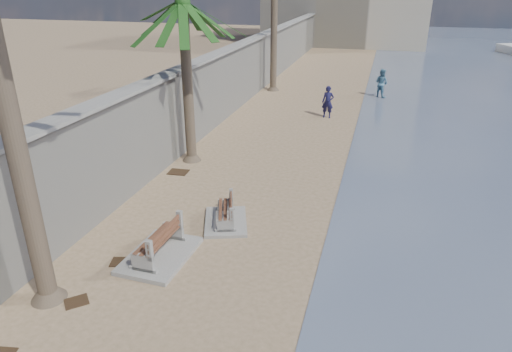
{
  "coord_description": "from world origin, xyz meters",
  "views": [
    {
      "loc": [
        3.16,
        -6.01,
        7.06
      ],
      "look_at": [
        -0.5,
        7.0,
        1.2
      ],
      "focal_mm": 32.0,
      "sensor_mm": 36.0,
      "label": 1
    }
  ],
  "objects_px": {
    "bench_far": "(226,213)",
    "person_b": "(382,82)",
    "palm_mid": "(183,4)",
    "person_a": "(328,100)",
    "bench_near": "(159,244)"
  },
  "relations": [
    {
      "from": "person_a",
      "to": "person_b",
      "type": "xyz_separation_m",
      "value": [
        2.68,
        5.75,
        -0.0
      ]
    },
    {
      "from": "person_a",
      "to": "person_b",
      "type": "distance_m",
      "value": 6.34
    },
    {
      "from": "bench_near",
      "to": "bench_far",
      "type": "height_order",
      "value": "bench_near"
    },
    {
      "from": "bench_far",
      "to": "bench_near",
      "type": "bearing_deg",
      "value": -115.62
    },
    {
      "from": "bench_far",
      "to": "person_b",
      "type": "distance_m",
      "value": 18.98
    },
    {
      "from": "person_a",
      "to": "bench_near",
      "type": "bearing_deg",
      "value": -98.45
    },
    {
      "from": "bench_far",
      "to": "person_b",
      "type": "height_order",
      "value": "person_b"
    },
    {
      "from": "palm_mid",
      "to": "person_b",
      "type": "xyz_separation_m",
      "value": [
        7.32,
        13.78,
        -5.19
      ]
    },
    {
      "from": "bench_near",
      "to": "palm_mid",
      "type": "distance_m",
      "value": 9.33
    },
    {
      "from": "person_b",
      "to": "bench_far",
      "type": "bearing_deg",
      "value": 110.83
    },
    {
      "from": "person_a",
      "to": "palm_mid",
      "type": "bearing_deg",
      "value": -118.74
    },
    {
      "from": "palm_mid",
      "to": "person_b",
      "type": "distance_m",
      "value": 16.45
    },
    {
      "from": "bench_near",
      "to": "person_a",
      "type": "bearing_deg",
      "value": 80.27
    },
    {
      "from": "palm_mid",
      "to": "person_b",
      "type": "height_order",
      "value": "palm_mid"
    },
    {
      "from": "palm_mid",
      "to": "person_a",
      "type": "height_order",
      "value": "palm_mid"
    }
  ]
}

